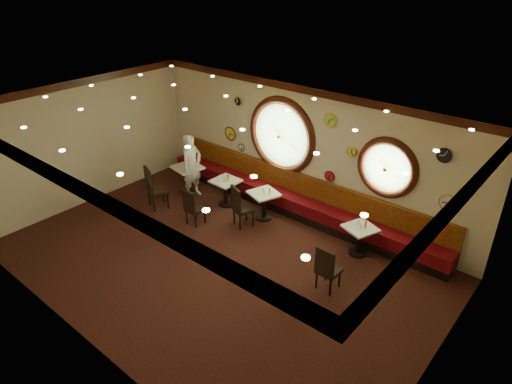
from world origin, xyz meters
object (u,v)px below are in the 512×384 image
object	(u,v)px
condiment_a_pepper	(186,166)
chair_a	(153,185)
table_d	(359,237)
condiment_a_salt	(184,164)
condiment_d_bottle	(366,224)
condiment_d_pepper	(361,226)
condiment_c_bottle	(270,191)
condiment_b_salt	(227,177)
condiment_c_salt	(263,190)
condiment_d_salt	(359,223)
chair_c	(240,204)
chair_b	(192,205)
waiter	(192,166)
table_a	(188,176)
chair_d	(327,266)
condiment_a_bottle	(190,163)
table_c	(264,202)
condiment_b_pepper	(224,179)
condiment_b_bottle	(228,178)
table_b	(226,189)
condiment_c_pepper	(264,193)

from	to	relation	value
condiment_a_pepper	chair_a	bearing A→B (deg)	-93.81
table_d	condiment_a_salt	xyz separation A→B (m)	(-5.06, -0.40, 0.39)
condiment_d_bottle	chair_a	bearing A→B (deg)	-162.49
condiment_d_pepper	condiment_c_bottle	world-z (taller)	condiment_c_bottle
condiment_b_salt	condiment_c_salt	bearing A→B (deg)	0.86
chair_a	condiment_a_salt	world-z (taller)	chair_a
condiment_d_salt	condiment_c_salt	bearing A→B (deg)	-175.63
table_d	chair_c	distance (m)	2.85
condiment_a_salt	condiment_b_salt	xyz separation A→B (m)	(1.32, 0.25, -0.06)
chair_b	waiter	bearing A→B (deg)	137.38
table_a	chair_d	world-z (taller)	chair_d
condiment_a_salt	table_d	bearing A→B (deg)	4.48
chair_a	chair_c	world-z (taller)	chair_a
chair_d	condiment_b_salt	xyz separation A→B (m)	(-3.84, 1.33, 0.20)
table_a	chair_c	xyz separation A→B (m)	(2.22, -0.40, 0.11)
condiment_a_bottle	condiment_d_bottle	size ratio (longest dim) A/B	1.05
condiment_d_salt	condiment_b_salt	bearing A→B (deg)	-176.76
table_c	condiment_c_salt	xyz separation A→B (m)	(-0.04, 0.02, 0.32)
chair_a	condiment_b_pepper	bearing A→B (deg)	65.28
condiment_a_salt	condiment_b_bottle	distance (m)	1.45
condiment_d_salt	waiter	size ratio (longest dim) A/B	0.07
table_b	condiment_c_salt	bearing A→B (deg)	5.80
condiment_c_pepper	condiment_a_bottle	distance (m)	2.46
table_d	condiment_c_salt	bearing A→B (deg)	-177.09
chair_a	condiment_d_bottle	world-z (taller)	chair_a
condiment_c_salt	condiment_d_salt	xyz separation A→B (m)	(2.47, 0.19, -0.03)
condiment_c_pepper	condiment_d_pepper	distance (m)	2.49
condiment_c_salt	condiment_b_pepper	size ratio (longest dim) A/B	1.05
condiment_d_bottle	waiter	size ratio (longest dim) A/B	0.10
condiment_c_bottle	condiment_b_bottle	bearing A→B (deg)	-172.89
table_c	condiment_c_salt	world-z (taller)	condiment_c_salt
condiment_a_salt	waiter	xyz separation A→B (m)	(0.35, -0.04, 0.05)
condiment_c_salt	condiment_c_pepper	bearing A→B (deg)	-39.14
condiment_a_bottle	condiment_d_salt	bearing A→B (deg)	4.44
table_c	waiter	world-z (taller)	waiter
table_b	condiment_a_salt	size ratio (longest dim) A/B	7.66
condiment_a_pepper	condiment_c_bottle	world-z (taller)	condiment_a_pepper
condiment_c_bottle	waiter	bearing A→B (deg)	-171.00
chair_d	condiment_c_salt	size ratio (longest dim) A/B	5.54
condiment_d_bottle	condiment_c_pepper	bearing A→B (deg)	-173.79
condiment_a_pepper	condiment_a_salt	bearing A→B (deg)	156.62
chair_a	condiment_c_pepper	bearing A→B (deg)	49.46
chair_c	condiment_b_pepper	distance (m)	1.08
chair_a	condiment_d_bottle	distance (m)	5.31
condiment_a_pepper	condiment_d_bottle	distance (m)	5.02
chair_b	condiment_a_pepper	distance (m)	1.66
condiment_c_bottle	condiment_d_pepper	bearing A→B (deg)	0.91
chair_b	condiment_d_bottle	distance (m)	4.01
condiment_b_salt	condiment_d_salt	distance (m)	3.66
table_b	condiment_b_bottle	xyz separation A→B (m)	(0.08, 0.02, 0.34)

